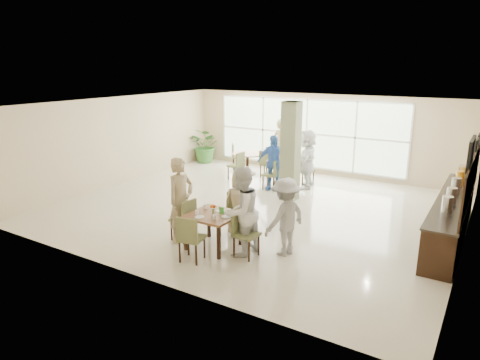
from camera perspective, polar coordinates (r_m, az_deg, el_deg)
The scene contains 23 objects.
ground at distance 11.63m, azimuth 2.25°, elevation -3.78°, with size 10.00×10.00×0.00m, color beige.
room_shell at distance 11.19m, azimuth 2.34°, elevation 4.50°, with size 10.00×10.00×10.00m.
window_bank at distance 15.42m, azimuth 8.85°, elevation 6.15°, with size 7.00×0.04×7.00m.
column at distance 12.12m, azimuth 6.76°, elevation 3.78°, with size 0.45×0.45×2.80m, color #5B6748.
main_table at distance 9.01m, azimuth -3.59°, elevation -5.08°, with size 0.99×0.99×0.75m.
round_table_left at distance 15.10m, azimuth 1.01°, elevation 2.98°, with size 1.14×1.14×0.75m.
round_table_right at distance 13.96m, azimuth 5.66°, elevation 1.82°, with size 1.06×1.06×0.75m.
chairs_main_table at distance 9.08m, azimuth -3.63°, elevation -6.18°, with size 2.11×1.98×0.95m.
chairs_table_left at distance 15.09m, azimuth 1.10°, elevation 2.55°, with size 1.98×1.85×0.95m.
chairs_table_right at distance 13.98m, azimuth 5.59°, elevation 1.46°, with size 2.02×1.72×0.95m.
tabletop_clutter at distance 8.93m, azimuth -3.56°, elevation -4.24°, with size 0.81×0.73×0.21m.
buffet_counter at distance 10.64m, azimuth 26.46°, elevation -4.11°, with size 0.64×4.70×1.95m.
wall_tv at distance 9.16m, azimuth 28.41°, elevation 3.12°, with size 0.06×1.00×0.58m.
framed_art_a at distance 10.79m, azimuth 28.84°, elevation 3.01°, with size 0.05×0.55×0.70m.
framed_art_b at distance 11.58m, azimuth 29.07°, elevation 3.69°, with size 0.05×0.55×0.70m.
potted_plant at distance 16.93m, azimuth -4.55°, elevation 4.61°, with size 1.22×1.22×1.36m, color #326A2A.
teen_left at distance 9.36m, azimuth -7.88°, elevation -2.64°, with size 0.68×0.45×1.87m, color tan.
teen_far at distance 9.63m, azimuth -0.05°, elevation -3.11°, with size 0.74×0.40×1.51m, color tan.
teen_right at distance 8.60m, azimuth 0.17°, elevation -4.21°, with size 0.89×0.70×1.84m, color white.
teen_standing at distance 8.69m, azimuth 6.04°, elevation -4.90°, with size 1.04×0.60×1.61m, color #A2A2A4.
adult_a at distance 13.15m, azimuth 4.40°, elevation 2.32°, with size 1.01×0.57×1.72m, color #4377CB.
adult_b at distance 13.50m, azimuth 8.96°, elevation 2.78°, with size 1.70×0.73×1.84m, color white.
adult_standing at distance 15.16m, azimuth 5.52°, elevation 4.49°, with size 0.71×0.47×1.96m, color tan.
Camera 1 is at (5.35, -9.61, 3.78)m, focal length 32.00 mm.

